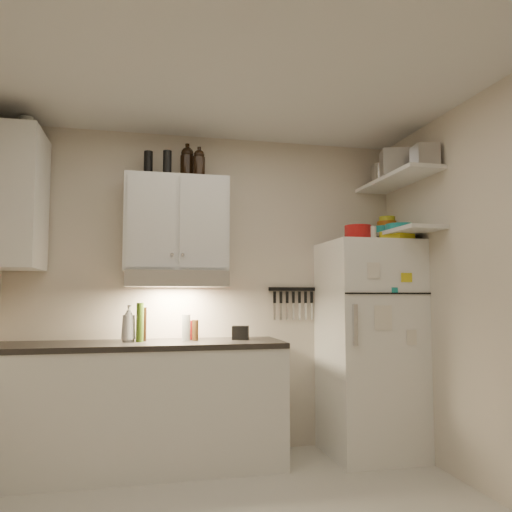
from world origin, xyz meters
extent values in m
cube|color=silver|center=(0.00, 0.00, 2.61)|extent=(3.20, 3.00, 0.02)
cube|color=beige|center=(0.00, 1.51, 1.30)|extent=(3.20, 0.02, 2.60)
cube|color=beige|center=(1.61, 0.00, 1.30)|extent=(0.02, 3.00, 2.60)
cube|color=white|center=(-0.55, 1.20, 0.44)|extent=(2.10, 0.60, 0.88)
cube|color=black|center=(-0.55, 1.20, 0.90)|extent=(2.10, 0.62, 0.04)
cube|color=white|center=(-0.30, 1.33, 1.83)|extent=(0.80, 0.33, 0.75)
cube|color=white|center=(-1.44, 1.20, 1.95)|extent=(0.33, 0.55, 1.00)
cube|color=silver|center=(-0.30, 1.27, 1.39)|extent=(0.76, 0.46, 0.12)
cube|color=white|center=(1.25, 1.16, 0.85)|extent=(0.70, 0.68, 1.70)
cube|color=white|center=(1.45, 1.02, 2.20)|extent=(0.30, 0.95, 0.03)
cube|color=white|center=(1.45, 1.02, 1.76)|extent=(0.30, 0.95, 0.03)
cube|color=black|center=(0.70, 1.49, 1.32)|extent=(0.42, 0.02, 0.03)
cylinder|color=#AA1413|center=(1.13, 1.08, 1.76)|extent=(0.24, 0.24, 0.12)
cube|color=yellow|center=(1.41, 0.96, 1.74)|extent=(0.23, 0.26, 0.07)
cylinder|color=silver|center=(1.23, 1.03, 1.76)|extent=(0.07, 0.07, 0.11)
cylinder|color=silver|center=(1.51, 1.31, 2.31)|extent=(0.31, 0.31, 0.18)
cube|color=#AAAAAD|center=(1.41, 0.97, 2.32)|extent=(0.26, 0.24, 0.21)
cube|color=#AAAAAD|center=(1.49, 0.67, 2.30)|extent=(0.19, 0.19, 0.17)
cylinder|color=teal|center=(1.50, 1.34, 1.82)|extent=(0.22, 0.22, 0.09)
cylinder|color=#C65D12|center=(1.55, 1.39, 1.89)|extent=(0.18, 0.18, 0.05)
cylinder|color=gold|center=(1.55, 1.39, 1.94)|extent=(0.14, 0.14, 0.04)
cylinder|color=teal|center=(1.44, 0.97, 1.80)|extent=(0.29, 0.29, 0.06)
cylinder|color=black|center=(-0.38, 1.26, 2.30)|extent=(0.08, 0.08, 0.19)
cylinder|color=black|center=(-0.52, 1.34, 2.30)|extent=(0.08, 0.08, 0.20)
cylinder|color=silver|center=(-1.42, 1.29, 2.52)|extent=(0.12, 0.12, 0.14)
imported|color=white|center=(-0.65, 1.25, 1.07)|extent=(0.15, 0.15, 0.31)
cylinder|color=brown|center=(-0.15, 1.24, 1.00)|extent=(0.06, 0.06, 0.16)
cylinder|color=#3C5C17|center=(-0.57, 1.22, 1.06)|extent=(0.06, 0.06, 0.29)
cylinder|color=black|center=(-0.54, 1.27, 1.05)|extent=(0.07, 0.07, 0.25)
cylinder|color=silver|center=(-0.22, 1.25, 1.02)|extent=(0.08, 0.08, 0.20)
cylinder|color=#AA1413|center=(-0.19, 1.36, 0.99)|extent=(0.09, 0.09, 0.15)
cube|color=black|center=(0.20, 1.24, 0.97)|extent=(0.15, 0.12, 0.11)
camera|label=1|loc=(-0.54, -2.62, 1.26)|focal=35.00mm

